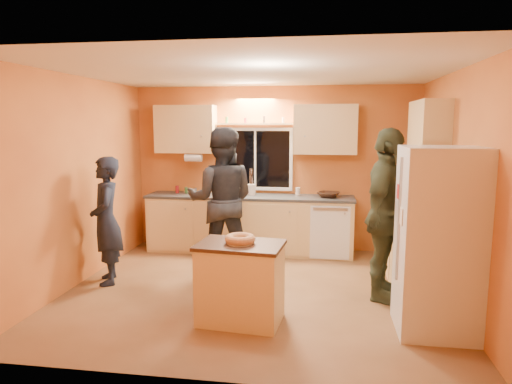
% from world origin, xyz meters
% --- Properties ---
extents(ground, '(4.50, 4.50, 0.00)m').
position_xyz_m(ground, '(0.00, 0.00, 0.00)').
color(ground, brown).
rests_on(ground, ground).
extents(room_shell, '(4.54, 4.04, 2.61)m').
position_xyz_m(room_shell, '(0.12, 0.41, 1.62)').
color(room_shell, orange).
rests_on(room_shell, ground).
extents(back_counter, '(4.23, 0.62, 0.90)m').
position_xyz_m(back_counter, '(0.01, 1.70, 0.45)').
color(back_counter, '#D7B771').
rests_on(back_counter, ground).
extents(right_counter, '(0.62, 1.84, 0.90)m').
position_xyz_m(right_counter, '(1.95, 0.50, 0.45)').
color(right_counter, '#D7B771').
rests_on(right_counter, ground).
extents(refrigerator, '(0.72, 0.70, 1.80)m').
position_xyz_m(refrigerator, '(1.89, -0.80, 0.90)').
color(refrigerator, silver).
rests_on(refrigerator, ground).
extents(island, '(0.90, 0.66, 0.82)m').
position_xyz_m(island, '(-0.02, -0.88, 0.42)').
color(island, '#D7B771').
rests_on(island, ground).
extents(bundt_pastry, '(0.31, 0.31, 0.09)m').
position_xyz_m(bundt_pastry, '(-0.02, -0.88, 0.87)').
color(bundt_pastry, '#BD7C4D').
rests_on(bundt_pastry, island).
extents(person_left, '(0.60, 0.70, 1.61)m').
position_xyz_m(person_left, '(-1.90, 0.03, 0.80)').
color(person_left, black).
rests_on(person_left, ground).
extents(person_center, '(1.03, 0.84, 1.97)m').
position_xyz_m(person_center, '(-0.58, 0.73, 0.98)').
color(person_center, black).
rests_on(person_center, ground).
extents(person_right, '(0.83, 1.25, 1.97)m').
position_xyz_m(person_right, '(1.50, -0.02, 0.98)').
color(person_right, '#353A24').
rests_on(person_right, ground).
extents(mixing_bowl, '(0.43, 0.43, 0.08)m').
position_xyz_m(mixing_bowl, '(0.87, 1.71, 0.94)').
color(mixing_bowl, black).
rests_on(mixing_bowl, back_counter).
extents(utensil_crock, '(0.14, 0.14, 0.17)m').
position_xyz_m(utensil_crock, '(-0.33, 1.75, 0.99)').
color(utensil_crock, beige).
rests_on(utensil_crock, back_counter).
extents(potted_plant, '(0.27, 0.24, 0.28)m').
position_xyz_m(potted_plant, '(1.88, -0.24, 1.04)').
color(potted_plant, gray).
rests_on(potted_plant, right_counter).
extents(red_box, '(0.16, 0.13, 0.07)m').
position_xyz_m(red_box, '(1.99, 0.99, 0.94)').
color(red_box, maroon).
rests_on(red_box, right_counter).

